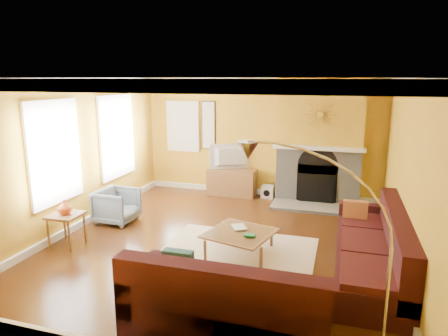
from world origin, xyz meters
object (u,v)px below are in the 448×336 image
(coffee_table, at_px, (240,243))
(side_table, at_px, (67,230))
(sectional_sofa, at_px, (287,246))
(media_console, at_px, (232,182))
(armchair, at_px, (117,206))
(arc_lamp, at_px, (320,263))

(coffee_table, xyz_separation_m, side_table, (-2.80, -0.50, 0.09))
(sectional_sofa, distance_m, media_console, 4.03)
(side_table, bearing_deg, armchair, 80.54)
(armchair, xyz_separation_m, side_table, (-0.20, -1.20, -0.05))
(media_console, distance_m, armchair, 2.88)
(coffee_table, bearing_deg, sectional_sofa, -32.01)
(media_console, distance_m, arc_lamp, 5.84)
(media_console, xyz_separation_m, side_table, (-1.80, -3.60, -0.04))
(armchair, height_order, side_table, armchair)
(sectional_sofa, bearing_deg, armchair, 160.56)
(media_console, xyz_separation_m, arc_lamp, (2.32, -5.30, 0.76))
(sectional_sofa, relative_size, side_table, 6.80)
(sectional_sofa, bearing_deg, side_table, 180.00)
(armchair, bearing_deg, media_console, -32.51)
(coffee_table, xyz_separation_m, media_console, (-1.00, 3.10, 0.12))
(sectional_sofa, bearing_deg, media_console, 116.57)
(media_console, height_order, arc_lamp, arc_lamp)
(armchair, bearing_deg, arc_lamp, -125.32)
(media_console, bearing_deg, side_table, -116.57)
(sectional_sofa, height_order, coffee_table, sectional_sofa)
(coffee_table, relative_size, armchair, 1.32)
(sectional_sofa, relative_size, coffee_table, 3.92)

